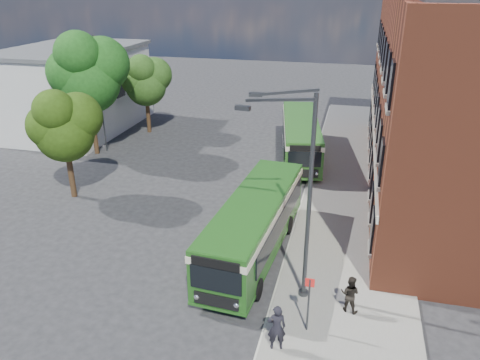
# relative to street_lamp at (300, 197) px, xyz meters

# --- Properties ---
(ground) EXTENTS (120.00, 120.00, 0.00)m
(ground) POSITION_rel_street_lamp_xyz_m (-4.84, 2.00, -4.79)
(ground) COLOR #252527
(ground) RESTS_ON ground
(pavement) EXTENTS (6.00, 48.00, 0.15)m
(pavement) POSITION_rel_street_lamp_xyz_m (2.16, 10.00, -4.72)
(pavement) COLOR gray
(pavement) RESTS_ON ground
(kerb_line) EXTENTS (0.12, 48.00, 0.01)m
(kerb_line) POSITION_rel_street_lamp_xyz_m (-0.89, 10.00, -4.79)
(kerb_line) COLOR beige
(kerb_line) RESTS_ON ground
(white_building) EXTENTS (9.40, 13.40, 7.30)m
(white_building) POSITION_rel_street_lamp_xyz_m (-22.84, 20.00, -1.13)
(white_building) COLOR silver
(white_building) RESTS_ON ground
(flagpole) EXTENTS (0.95, 0.10, 9.00)m
(flagpole) POSITION_rel_street_lamp_xyz_m (-17.29, 15.00, 0.15)
(flagpole) COLOR #333537
(flagpole) RESTS_ON ground
(street_lamp) EXTENTS (2.96, 2.38, 9.00)m
(street_lamp) POSITION_rel_street_lamp_xyz_m (0.00, 0.00, 0.00)
(street_lamp) COLOR #333537
(street_lamp) RESTS_ON ground
(bus_stop_sign) EXTENTS (0.35, 0.08, 2.52)m
(bus_stop_sign) POSITION_rel_street_lamp_xyz_m (0.76, -2.20, -3.28)
(bus_stop_sign) COLOR #333537
(bus_stop_sign) RESTS_ON ground
(bus_front) EXTENTS (3.34, 10.92, 3.02)m
(bus_front) POSITION_rel_street_lamp_xyz_m (-2.48, 2.94, -2.96)
(bus_front) COLOR #205419
(bus_front) RESTS_ON ground
(bus_rear) EXTENTS (4.46, 11.53, 3.02)m
(bus_rear) POSITION_rel_street_lamp_xyz_m (-2.06, 17.30, -2.96)
(bus_rear) COLOR #2B6020
(bus_rear) RESTS_ON ground
(pedestrian_a) EXTENTS (0.79, 0.63, 1.89)m
(pedestrian_a) POSITION_rel_street_lamp_xyz_m (-0.24, -3.46, -3.70)
(pedestrian_a) COLOR black
(pedestrian_a) RESTS_ON pavement
(pedestrian_b) EXTENTS (0.92, 0.79, 1.63)m
(pedestrian_b) POSITION_rel_street_lamp_xyz_m (2.30, -0.62, -3.82)
(pedestrian_b) COLOR black
(pedestrian_b) RESTS_ON pavement
(tree_left) EXTENTS (4.15, 3.94, 7.00)m
(tree_left) POSITION_rel_street_lamp_xyz_m (-15.03, 6.69, -0.04)
(tree_left) COLOR #331F12
(tree_left) RESTS_ON ground
(tree_mid) EXTENTS (5.62, 5.34, 9.49)m
(tree_mid) POSITION_rel_street_lamp_xyz_m (-17.70, 14.21, 1.65)
(tree_mid) COLOR #331F12
(tree_mid) RESTS_ON ground
(tree_right) EXTENTS (4.13, 3.93, 6.98)m
(tree_right) POSITION_rel_street_lamp_xyz_m (-16.02, 20.42, -0.06)
(tree_right) COLOR #331F12
(tree_right) RESTS_ON ground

